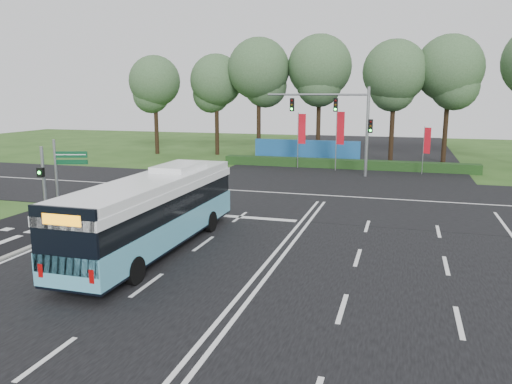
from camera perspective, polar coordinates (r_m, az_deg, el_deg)
ground at (r=20.90m, az=2.43°, el=-6.79°), size 120.00×120.00×0.00m
road_main at (r=20.89m, az=2.43°, el=-6.74°), size 20.00×120.00×0.04m
road_cross at (r=32.30m, az=7.67°, el=-0.41°), size 120.00×14.00×0.05m
kerb_strip at (r=22.99m, az=-24.98°, el=-6.01°), size 0.25×18.00×0.12m
city_bus at (r=20.96m, az=-11.47°, el=-2.19°), size 2.53×11.61×3.33m
pedestrian_signal at (r=26.51m, az=-23.12°, el=0.96°), size 0.32×0.44×3.94m
street_sign at (r=26.49m, az=-21.18°, el=2.19°), size 1.59×0.57×4.25m
banner_flag_left at (r=43.98m, az=5.15°, el=6.81°), size 0.72×0.11×4.87m
banner_flag_mid at (r=42.69m, az=9.49°, el=6.77°), size 0.72×0.31×5.11m
banner_flag_right at (r=42.45m, az=18.89°, el=5.31°), size 0.54×0.28×3.90m
traffic_light_gantry at (r=40.10m, az=10.07°, el=8.43°), size 8.41×0.28×7.00m
hedge at (r=44.47m, az=10.22°, el=3.15°), size 22.00×1.20×0.80m
blue_hoarding at (r=47.42m, az=5.78°, el=4.61°), size 10.00×0.30×2.20m
eucalyptus_row at (r=50.46m, az=9.66°, el=13.51°), size 42.90×7.67×12.45m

